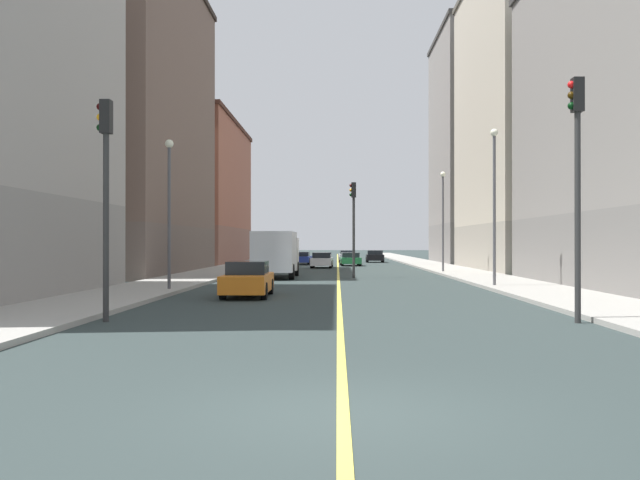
{
  "coord_description": "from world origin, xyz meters",
  "views": [
    {
      "loc": [
        -0.07,
        -8.73,
        2.11
      ],
      "look_at": [
        -1.44,
        47.48,
        2.35
      ],
      "focal_mm": 39.57,
      "sensor_mm": 36.0,
      "label": 1
    }
  ],
  "objects_px": {
    "car_green": "(350,259)",
    "car_orange": "(248,280)",
    "building_left_mid": "(546,119)",
    "building_right_distant": "(186,193)",
    "traffic_light_right_near": "(105,178)",
    "box_truck": "(276,253)",
    "building_right_midblock": "(111,120)",
    "street_lamp_left_near": "(494,191)",
    "car_black": "(375,256)",
    "car_silver": "(348,257)",
    "building_left_far": "(490,148)",
    "traffic_light_left_near": "(577,166)",
    "street_lamp_left_far": "(443,211)",
    "car_blue": "(301,258)",
    "traffic_light_median_far": "(353,216)",
    "street_lamp_right_near": "(169,197)",
    "car_white": "(322,260)"
  },
  "relations": [
    {
      "from": "car_white",
      "to": "street_lamp_left_far",
      "type": "bearing_deg",
      "value": -51.65
    },
    {
      "from": "car_blue",
      "to": "street_lamp_left_far",
      "type": "bearing_deg",
      "value": -62.53
    },
    {
      "from": "traffic_light_left_near",
      "to": "car_blue",
      "type": "xyz_separation_m",
      "value": [
        -9.87,
        51.21,
        -3.55
      ]
    },
    {
      "from": "building_left_mid",
      "to": "traffic_light_left_near",
      "type": "distance_m",
      "value": 37.41
    },
    {
      "from": "building_left_mid",
      "to": "traffic_light_right_near",
      "type": "height_order",
      "value": "building_left_mid"
    },
    {
      "from": "car_green",
      "to": "traffic_light_right_near",
      "type": "bearing_deg",
      "value": -99.05
    },
    {
      "from": "building_right_distant",
      "to": "traffic_light_right_near",
      "type": "distance_m",
      "value": 55.37
    },
    {
      "from": "street_lamp_right_near",
      "to": "car_blue",
      "type": "relative_size",
      "value": 1.37
    },
    {
      "from": "traffic_light_right_near",
      "to": "street_lamp_right_near",
      "type": "xyz_separation_m",
      "value": [
        -0.98,
        11.27,
        0.23
      ]
    },
    {
      "from": "street_lamp_left_far",
      "to": "car_orange",
      "type": "height_order",
      "value": "street_lamp_left_far"
    },
    {
      "from": "car_silver",
      "to": "building_left_far",
      "type": "bearing_deg",
      "value": -7.82
    },
    {
      "from": "building_right_midblock",
      "to": "traffic_light_left_near",
      "type": "height_order",
      "value": "building_right_midblock"
    },
    {
      "from": "car_green",
      "to": "box_truck",
      "type": "bearing_deg",
      "value": -102.1
    },
    {
      "from": "building_right_midblock",
      "to": "car_white",
      "type": "bearing_deg",
      "value": 37.37
    },
    {
      "from": "street_lamp_right_near",
      "to": "car_silver",
      "type": "xyz_separation_m",
      "value": [
        8.31,
        45.81,
        -3.43
      ]
    },
    {
      "from": "car_green",
      "to": "car_orange",
      "type": "relative_size",
      "value": 1.01
    },
    {
      "from": "building_right_midblock",
      "to": "building_right_distant",
      "type": "xyz_separation_m",
      "value": [
        -0.0,
        24.32,
        -3.33
      ]
    },
    {
      "from": "traffic_light_left_near",
      "to": "street_lamp_left_near",
      "type": "xyz_separation_m",
      "value": [
        1.02,
        14.33,
        0.41
      ]
    },
    {
      "from": "traffic_light_median_far",
      "to": "street_lamp_left_far",
      "type": "relative_size",
      "value": 0.83
    },
    {
      "from": "building_right_midblock",
      "to": "street_lamp_left_near",
      "type": "bearing_deg",
      "value": -34.27
    },
    {
      "from": "building_left_mid",
      "to": "building_right_midblock",
      "type": "relative_size",
      "value": 1.05
    },
    {
      "from": "traffic_light_right_near",
      "to": "street_lamp_left_near",
      "type": "height_order",
      "value": "street_lamp_left_near"
    },
    {
      "from": "street_lamp_left_far",
      "to": "car_orange",
      "type": "relative_size",
      "value": 1.55
    },
    {
      "from": "building_right_distant",
      "to": "car_white",
      "type": "height_order",
      "value": "building_right_distant"
    },
    {
      "from": "building_left_far",
      "to": "building_right_midblock",
      "type": "height_order",
      "value": "building_left_far"
    },
    {
      "from": "car_blue",
      "to": "building_left_mid",
      "type": "bearing_deg",
      "value": -39.07
    },
    {
      "from": "building_left_mid",
      "to": "building_right_distant",
      "type": "height_order",
      "value": "building_left_mid"
    },
    {
      "from": "traffic_light_left_near",
      "to": "car_silver",
      "type": "xyz_separation_m",
      "value": [
        -5.21,
        57.07,
        -3.5
      ]
    },
    {
      "from": "car_silver",
      "to": "car_orange",
      "type": "xyz_separation_m",
      "value": [
        -4.62,
        -48.25,
        0.01
      ]
    },
    {
      "from": "street_lamp_right_near",
      "to": "building_left_mid",
      "type": "bearing_deg",
      "value": 46.16
    },
    {
      "from": "building_right_midblock",
      "to": "car_blue",
      "type": "distance_m",
      "value": 26.42
    },
    {
      "from": "street_lamp_left_near",
      "to": "car_green",
      "type": "distance_m",
      "value": 33.21
    },
    {
      "from": "building_right_midblock",
      "to": "traffic_light_median_far",
      "type": "height_order",
      "value": "building_right_midblock"
    },
    {
      "from": "car_blue",
      "to": "car_white",
      "type": "relative_size",
      "value": 1.03
    },
    {
      "from": "building_right_distant",
      "to": "traffic_light_median_far",
      "type": "xyz_separation_m",
      "value": [
        16.79,
        -30.68,
        -3.62
      ]
    },
    {
      "from": "car_black",
      "to": "car_orange",
      "type": "height_order",
      "value": "car_orange"
    },
    {
      "from": "building_right_midblock",
      "to": "traffic_light_left_near",
      "type": "relative_size",
      "value": 3.39
    },
    {
      "from": "traffic_light_right_near",
      "to": "street_lamp_left_near",
      "type": "xyz_separation_m",
      "value": [
        13.55,
        14.33,
        0.71
      ]
    },
    {
      "from": "traffic_light_left_near",
      "to": "street_lamp_left_near",
      "type": "bearing_deg",
      "value": 85.95
    },
    {
      "from": "building_right_midblock",
      "to": "car_silver",
      "type": "xyz_separation_m",
      "value": [
        16.93,
        26.97,
        -10.05
      ]
    },
    {
      "from": "building_right_midblock",
      "to": "street_lamp_left_near",
      "type": "distance_m",
      "value": 28.68
    },
    {
      "from": "traffic_light_left_near",
      "to": "car_white",
      "type": "bearing_deg",
      "value": 100.48
    },
    {
      "from": "traffic_light_left_near",
      "to": "car_black",
      "type": "relative_size",
      "value": 1.56
    },
    {
      "from": "traffic_light_median_far",
      "to": "street_lamp_left_far",
      "type": "xyz_separation_m",
      "value": [
        6.36,
        6.53,
        0.61
      ]
    },
    {
      "from": "traffic_light_right_near",
      "to": "traffic_light_median_far",
      "type": "distance_m",
      "value": 24.81
    },
    {
      "from": "building_right_distant",
      "to": "car_white",
      "type": "distance_m",
      "value": 20.76
    },
    {
      "from": "building_left_mid",
      "to": "traffic_light_left_near",
      "type": "relative_size",
      "value": 3.57
    },
    {
      "from": "street_lamp_left_near",
      "to": "car_black",
      "type": "relative_size",
      "value": 1.76
    },
    {
      "from": "box_truck",
      "to": "street_lamp_right_near",
      "type": "bearing_deg",
      "value": -105.65
    },
    {
      "from": "car_silver",
      "to": "box_truck",
      "type": "height_order",
      "value": "box_truck"
    }
  ]
}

